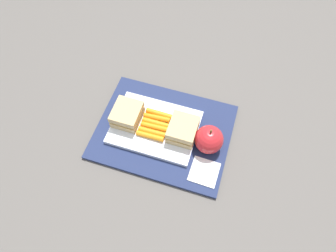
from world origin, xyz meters
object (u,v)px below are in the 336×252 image
object	(u,v)px
apple	(209,139)
paper_napkin	(204,172)
sandwich_half_left	(127,114)
food_tray	(155,127)
sandwich_half_right	(183,130)
carrot_sticks_bundle	(155,125)

from	to	relation	value
apple	paper_napkin	xyz separation A→B (m)	(0.01, -0.07, -0.04)
sandwich_half_left	food_tray	bearing A→B (deg)	0.00
apple	paper_napkin	bearing A→B (deg)	-82.18
apple	paper_napkin	world-z (taller)	apple
food_tray	apple	size ratio (longest dim) A/B	2.68
sandwich_half_left	sandwich_half_right	bearing A→B (deg)	0.00
food_tray	carrot_sticks_bundle	bearing A→B (deg)	63.76
carrot_sticks_bundle	paper_napkin	size ratio (longest dim) A/B	1.25
apple	sandwich_half_right	bearing A→B (deg)	172.64
carrot_sticks_bundle	food_tray	bearing A→B (deg)	-116.24
sandwich_half_left	apple	bearing A→B (deg)	-2.33
carrot_sticks_bundle	paper_napkin	distance (m)	0.18
sandwich_half_right	paper_napkin	xyz separation A→B (m)	(0.08, -0.08, -0.03)
food_tray	sandwich_half_right	world-z (taller)	sandwich_half_right
sandwich_half_left	paper_napkin	xyz separation A→B (m)	(0.24, -0.08, -0.03)
carrot_sticks_bundle	paper_napkin	world-z (taller)	carrot_sticks_bundle
sandwich_half_right	sandwich_half_left	bearing A→B (deg)	180.00
carrot_sticks_bundle	apple	xyz separation A→B (m)	(0.15, -0.01, 0.02)
apple	food_tray	bearing A→B (deg)	176.46
sandwich_half_left	sandwich_half_right	world-z (taller)	same
carrot_sticks_bundle	sandwich_half_left	bearing A→B (deg)	-179.83
sandwich_half_left	paper_napkin	bearing A→B (deg)	-19.26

